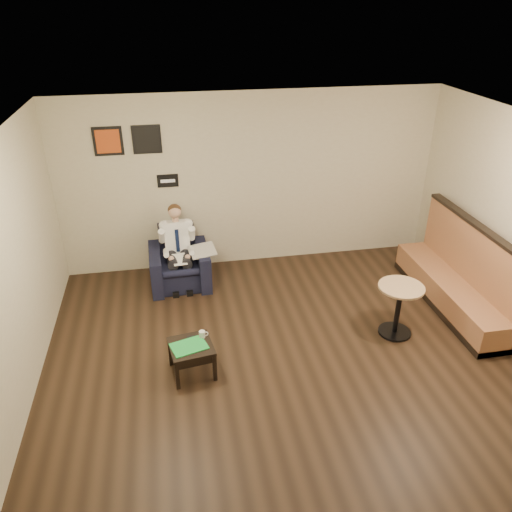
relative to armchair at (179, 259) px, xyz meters
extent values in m
plane|color=black|center=(1.23, -2.42, -0.43)|extent=(6.00, 6.00, 0.00)
cube|color=beige|center=(1.23, 0.58, 0.97)|extent=(6.00, 0.02, 2.80)
cube|color=white|center=(1.23, -2.42, 2.37)|extent=(6.00, 6.00, 0.02)
cube|color=black|center=(-0.07, 0.56, 1.07)|extent=(0.32, 0.02, 0.20)
cube|color=#BE4617|center=(-0.87, 0.56, 1.72)|extent=(0.42, 0.03, 0.42)
cube|color=black|center=(-0.32, 0.56, 1.72)|extent=(0.42, 0.03, 0.42)
cube|color=black|center=(0.00, 0.00, 0.00)|extent=(0.92, 0.92, 0.86)
cube|color=white|center=(0.01, -0.21, 0.10)|extent=(0.22, 0.30, 0.01)
cube|color=silver|center=(0.36, -0.08, 0.16)|extent=(0.41, 0.50, 0.01)
cube|color=black|center=(0.04, -2.13, -0.23)|extent=(0.56, 0.56, 0.40)
cube|color=green|center=(0.01, -2.15, -0.02)|extent=(0.47, 0.39, 0.01)
cylinder|color=white|center=(0.18, -2.00, 0.02)|extent=(0.08, 0.08, 0.09)
cube|color=black|center=(0.06, -1.98, -0.02)|extent=(0.13, 0.07, 0.01)
cube|color=#965E3A|center=(3.82, -1.33, 0.19)|extent=(0.58, 2.42, 1.24)
cylinder|color=tan|center=(2.76, -1.83, -0.07)|extent=(0.61, 0.61, 0.73)
camera|label=1|loc=(-0.06, -6.84, 3.63)|focal=35.00mm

